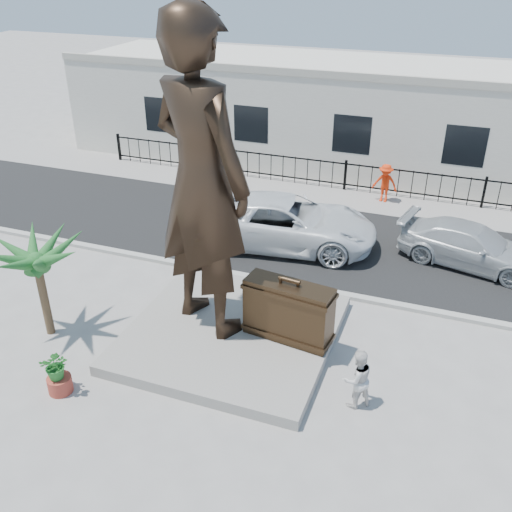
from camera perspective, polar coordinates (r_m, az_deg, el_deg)
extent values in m
plane|color=#9E9991|center=(14.00, -2.91, -12.02)|extent=(100.00, 100.00, 0.00)
cube|color=black|center=(20.38, 5.87, 1.90)|extent=(40.00, 7.00, 0.01)
cube|color=#A5A399|center=(17.40, 2.86, -2.79)|extent=(40.00, 0.25, 0.12)
cube|color=#9E9991|center=(23.94, 8.39, 5.93)|extent=(40.00, 2.50, 0.02)
cube|color=gray|center=(15.15, -2.45, -7.70)|extent=(5.20, 5.20, 0.30)
cube|color=black|center=(24.46, 8.91, 7.87)|extent=(22.00, 0.10, 1.20)
cube|color=silver|center=(27.93, 11.07, 13.75)|extent=(28.00, 7.00, 4.40)
imported|color=black|center=(13.57, -5.47, 7.48)|extent=(3.40, 2.89, 7.90)
cube|color=#342416|center=(14.32, 3.26, -5.54)|extent=(2.30, 1.00, 1.57)
imported|color=silver|center=(13.01, 10.09, -12.01)|extent=(0.90, 0.88, 1.46)
imported|color=white|center=(19.42, 2.98, 3.42)|extent=(6.47, 3.64, 1.71)
imported|color=#B3B7B8|center=(19.49, 20.72, 0.95)|extent=(4.86, 2.80, 1.33)
imported|color=red|center=(23.48, 12.77, 7.13)|extent=(1.07, 0.70, 1.55)
cylinder|color=#A1392A|center=(14.24, -19.01, -12.03)|extent=(0.56, 0.56, 0.40)
imported|color=#247027|center=(13.90, -19.37, -10.27)|extent=(0.80, 0.75, 0.72)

